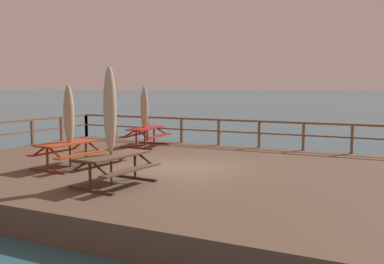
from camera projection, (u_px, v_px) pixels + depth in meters
The scene contains 9 objects.
ground_plane at pixel (181, 189), 13.08m from camera, with size 600.00×600.00×0.00m, color #2D5B6B.
wooden_deck at pixel (181, 178), 13.05m from camera, with size 15.97×10.55×0.67m, color brown.
railing_waterside_far at pixel (239, 128), 17.51m from camera, with size 15.77×0.10×1.09m.
picnic_table_mid_left at pixel (68, 149), 12.96m from camera, with size 1.52×2.01×0.78m.
picnic_table_front_right at pixel (145, 133), 17.54m from camera, with size 1.58×2.08×0.78m.
picnic_table_mid_right at pixel (114, 163), 10.66m from camera, with size 1.58×2.13×0.78m.
patio_umbrella_tall_front at pixel (69, 115), 12.91m from camera, with size 0.32×0.32×2.49m.
patio_umbrella_short_mid at pixel (144, 108), 17.41m from camera, with size 0.32×0.32×2.45m.
patio_umbrella_short_back at pixel (110, 110), 10.52m from camera, with size 0.32×0.32×2.93m.
Camera 1 is at (5.93, -11.37, 3.12)m, focal length 40.36 mm.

